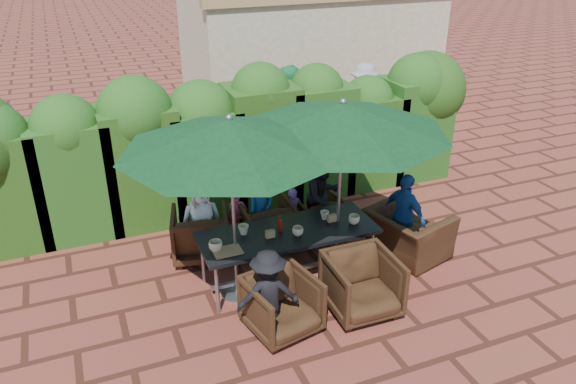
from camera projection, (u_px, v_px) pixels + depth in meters
name	position (u px, v px, depth m)	size (l,w,h in m)	color
ground	(285.00, 274.00, 7.79)	(80.00, 80.00, 0.00)	brown
dining_table	(288.00, 236.00, 7.40)	(2.36, 0.90, 0.75)	black
umbrella_left	(230.00, 135.00, 6.42)	(2.65, 2.65, 2.46)	gray
umbrella_right	(342.00, 118.00, 6.97)	(2.75, 2.75, 2.46)	gray
chair_far_left	(200.00, 232.00, 8.04)	(0.78, 0.73, 0.81)	black
chair_far_mid	(266.00, 221.00, 8.34)	(0.76, 0.71, 0.78)	black
chair_far_right	(318.00, 213.00, 8.66)	(0.67, 0.63, 0.69)	black
chair_near_left	(282.00, 302.00, 6.58)	(0.77, 0.72, 0.79)	black
chair_near_right	(362.00, 282.00, 6.89)	(0.82, 0.77, 0.85)	black
chair_end_right	(409.00, 227.00, 8.05)	(1.06, 0.69, 0.93)	black
adult_far_left	(202.00, 220.00, 7.94)	(0.59, 0.35, 1.19)	white
adult_far_mid	(261.00, 211.00, 8.22)	(0.42, 0.35, 1.18)	#1B4A94
adult_far_right	(323.00, 196.00, 8.43)	(0.66, 0.40, 1.37)	black
adult_near_left	(268.00, 294.00, 6.43)	(0.72, 0.33, 1.13)	black
adult_end_right	(404.00, 215.00, 8.00)	(0.74, 0.37, 1.26)	#1B4A94
child_left	(237.00, 219.00, 8.33)	(0.31, 0.25, 0.86)	#D74C75
child_right	(294.00, 214.00, 8.52)	(0.29, 0.24, 0.81)	#8C53B5
pedestrian_a	(289.00, 108.00, 11.61)	(1.70, 0.61, 1.82)	#268E4B
pedestrian_b	(312.00, 105.00, 11.84)	(0.86, 0.53, 1.79)	#D74C75
pedestrian_c	(363.00, 103.00, 12.11)	(1.10, 0.50, 1.71)	gray
cup_a	(216.00, 246.00, 6.90)	(0.17, 0.17, 0.14)	beige
cup_b	(244.00, 230.00, 7.26)	(0.14, 0.14, 0.13)	beige
cup_c	(298.00, 231.00, 7.24)	(0.15, 0.15, 0.12)	beige
cup_d	(325.00, 215.00, 7.63)	(0.12, 0.12, 0.12)	beige
cup_e	(354.00, 219.00, 7.52)	(0.15, 0.15, 0.12)	beige
ketchup_bottle	(280.00, 225.00, 7.32)	(0.04, 0.04, 0.17)	#B20C0A
sauce_bottle	(280.00, 222.00, 7.42)	(0.04, 0.04, 0.17)	#4C230C
serving_tray	(227.00, 251.00, 6.90)	(0.35, 0.25, 0.02)	#AD7B53
number_block_left	(270.00, 234.00, 7.20)	(0.12, 0.06, 0.10)	tan
number_block_right	(332.00, 218.00, 7.58)	(0.12, 0.06, 0.10)	tan
hedge_wall	(220.00, 134.00, 9.08)	(9.10, 1.60, 2.41)	#1D3E10
building	(311.00, 44.00, 14.09)	(6.20, 3.08, 3.20)	beige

